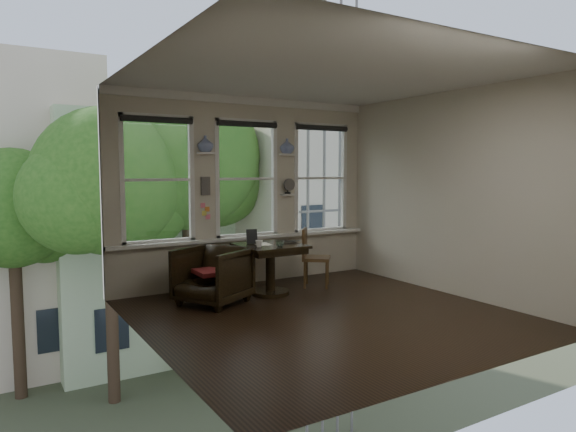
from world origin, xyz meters
TOP-DOWN VIEW (x-y plane):
  - ground at (0.00, 0.00)m, footprint 4.50×4.50m
  - ceiling at (0.00, 0.00)m, footprint 4.50×4.50m
  - wall_back at (0.00, 2.25)m, footprint 4.50×0.00m
  - wall_front at (0.00, -2.25)m, footprint 4.50×0.00m
  - wall_left at (-2.25, 0.00)m, footprint 0.00×4.50m
  - wall_right at (2.25, 0.00)m, footprint 0.00×4.50m
  - window_left at (-1.45, 2.25)m, footprint 1.10×0.12m
  - window_center at (0.00, 2.25)m, footprint 1.10×0.12m
  - window_right at (1.45, 2.25)m, footprint 1.10×0.12m
  - shelf_left at (-0.72, 2.15)m, footprint 0.26×0.16m
  - shelf_right at (0.72, 2.15)m, footprint 0.26×0.16m
  - intercom at (-0.72, 2.18)m, footprint 0.14×0.06m
  - sticky_notes at (-0.72, 2.19)m, footprint 0.16×0.01m
  - desk_fan at (0.72, 2.13)m, footprint 0.20×0.20m
  - vase_left at (-0.72, 2.15)m, footprint 0.24×0.24m
  - vase_right at (0.72, 2.15)m, footprint 0.24×0.24m
  - table at (-0.06, 1.32)m, footprint 0.90×0.90m
  - armchair_left at (-1.01, 1.26)m, footprint 1.17×1.16m
  - cushion_red at (-1.01, 1.26)m, footprint 0.45×0.45m
  - side_chair_right at (0.82, 1.40)m, footprint 0.59×0.59m
  - laptop at (0.27, 1.29)m, footprint 0.36×0.27m
  - mug at (-0.33, 1.17)m, footprint 0.14×0.14m
  - drinking_glass at (-0.07, 1.02)m, footprint 0.13×0.13m
  - tablet at (-0.28, 1.49)m, footprint 0.17×0.12m
  - papers at (-0.15, 1.40)m, footprint 0.26×0.33m

SIDE VIEW (x-z plane):
  - ground at x=0.00m, z-range 0.00..0.00m
  - table at x=-0.06m, z-range 0.00..0.75m
  - armchair_left at x=-1.01m, z-range 0.00..0.79m
  - cushion_red at x=-1.01m, z-range 0.42..0.48m
  - side_chair_right at x=0.82m, z-range 0.00..0.92m
  - papers at x=-0.15m, z-range 0.75..0.75m
  - laptop at x=0.27m, z-range 0.75..0.78m
  - drinking_glass at x=-0.07m, z-range 0.75..0.84m
  - mug at x=-0.33m, z-range 0.75..0.85m
  - tablet at x=-0.28m, z-range 0.75..0.97m
  - sticky_notes at x=-0.72m, z-range 1.13..1.37m
  - wall_back at x=0.00m, z-range -0.75..3.75m
  - wall_front at x=0.00m, z-range -0.75..3.75m
  - wall_left at x=-2.25m, z-range -0.75..3.75m
  - wall_right at x=2.25m, z-range -0.75..3.75m
  - desk_fan at x=0.72m, z-range 1.41..1.65m
  - intercom at x=-0.72m, z-range 1.46..1.74m
  - window_left at x=-1.45m, z-range 0.75..2.65m
  - window_center at x=0.00m, z-range 0.75..2.65m
  - window_right at x=1.45m, z-range 0.75..2.65m
  - shelf_left at x=-0.72m, z-range 2.08..2.12m
  - shelf_right at x=0.72m, z-range 2.08..2.12m
  - vase_left at x=-0.72m, z-range 2.12..2.36m
  - vase_right at x=0.72m, z-range 2.12..2.36m
  - ceiling at x=0.00m, z-range 3.00..3.00m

